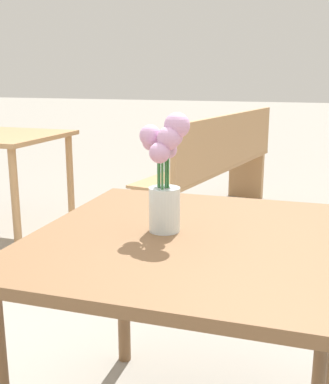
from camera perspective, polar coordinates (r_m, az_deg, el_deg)
The scene contains 3 objects.
table_front at distance 1.38m, azimuth 3.42°, elevation -8.72°, with size 0.90×0.92×0.71m.
flower_vase at distance 1.33m, azimuth 0.07°, elevation 1.81°, with size 0.14×0.15×0.34m.
bench_middle at distance 3.76m, azimuth 6.46°, elevation 3.45°, with size 0.69×1.88×0.85m.
Camera 1 is at (0.32, -1.23, 1.14)m, focal length 45.00 mm.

